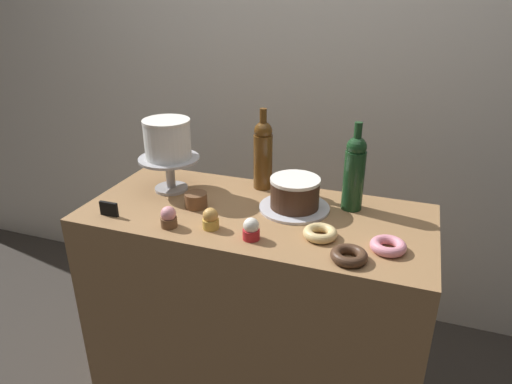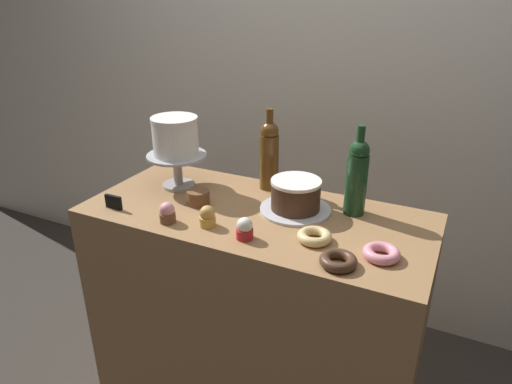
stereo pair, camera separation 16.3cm
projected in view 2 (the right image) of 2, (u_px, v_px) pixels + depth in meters
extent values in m
cube|color=silver|center=(334.00, 73.00, 2.23)|extent=(6.00, 0.05, 2.60)
cube|color=#997047|center=(256.00, 316.00, 1.86)|extent=(1.26, 0.57, 0.93)
cylinder|color=#B2B2B7|center=(179.00, 185.00, 1.88)|extent=(0.13, 0.13, 0.01)
cylinder|color=#B2B2B7|center=(178.00, 170.00, 1.86)|extent=(0.04, 0.04, 0.12)
cylinder|color=#B2B2B7|center=(177.00, 156.00, 1.83)|extent=(0.24, 0.24, 0.01)
cylinder|color=white|center=(175.00, 138.00, 1.80)|extent=(0.18, 0.18, 0.14)
cylinder|color=white|center=(174.00, 119.00, 1.77)|extent=(0.18, 0.18, 0.01)
cylinder|color=silver|center=(295.00, 209.00, 1.68)|extent=(0.26, 0.26, 0.01)
cylinder|color=#3D2619|center=(296.00, 196.00, 1.65)|extent=(0.18, 0.18, 0.10)
cylinder|color=white|center=(296.00, 182.00, 1.63)|extent=(0.18, 0.18, 0.01)
cylinder|color=#193D1E|center=(356.00, 185.00, 1.62)|extent=(0.08, 0.08, 0.22)
sphere|color=#193D1E|center=(359.00, 151.00, 1.57)|extent=(0.07, 0.07, 0.07)
cylinder|color=#193D1E|center=(361.00, 136.00, 1.54)|extent=(0.03, 0.03, 0.08)
cylinder|color=#5B3814|center=(269.00, 162.00, 1.83)|extent=(0.08, 0.08, 0.22)
sphere|color=#5B3814|center=(270.00, 131.00, 1.77)|extent=(0.07, 0.07, 0.07)
cylinder|color=#5B3814|center=(270.00, 118.00, 1.75)|extent=(0.03, 0.03, 0.08)
cylinder|color=brown|center=(168.00, 218.00, 1.59)|extent=(0.06, 0.06, 0.03)
sphere|color=pink|center=(167.00, 209.00, 1.58)|extent=(0.05, 0.05, 0.05)
cylinder|color=red|center=(245.00, 234.00, 1.49)|extent=(0.06, 0.06, 0.03)
sphere|color=white|center=(245.00, 225.00, 1.47)|extent=(0.05, 0.05, 0.05)
cylinder|color=gold|center=(208.00, 221.00, 1.57)|extent=(0.06, 0.06, 0.03)
sphere|color=#CC9347|center=(207.00, 213.00, 1.55)|extent=(0.05, 0.05, 0.05)
torus|color=pink|center=(381.00, 253.00, 1.38)|extent=(0.11, 0.11, 0.03)
torus|color=#E0C17F|center=(314.00, 236.00, 1.47)|extent=(0.11, 0.11, 0.03)
torus|color=#472D1E|center=(338.00, 261.00, 1.34)|extent=(0.11, 0.11, 0.03)
cylinder|color=brown|center=(199.00, 203.00, 1.73)|extent=(0.08, 0.08, 0.01)
cylinder|color=brown|center=(199.00, 200.00, 1.72)|extent=(0.08, 0.08, 0.01)
cylinder|color=brown|center=(198.00, 197.00, 1.72)|extent=(0.08, 0.08, 0.01)
cylinder|color=brown|center=(198.00, 195.00, 1.71)|extent=(0.08, 0.08, 0.01)
cylinder|color=brown|center=(198.00, 192.00, 1.71)|extent=(0.08, 0.08, 0.01)
cube|color=black|center=(114.00, 202.00, 1.68)|extent=(0.07, 0.01, 0.05)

